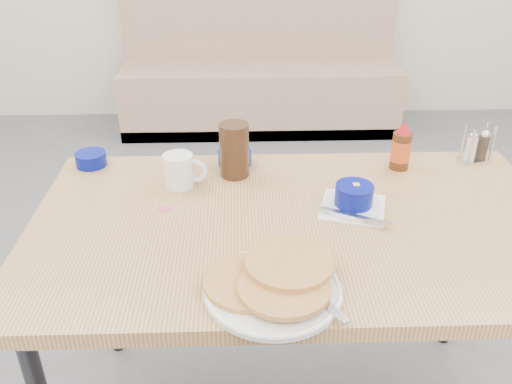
{
  "coord_description": "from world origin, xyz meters",
  "views": [
    {
      "loc": [
        -0.15,
        -0.94,
        1.52
      ],
      "look_at": [
        -0.11,
        0.3,
        0.82
      ],
      "focal_mm": 38.0,
      "sensor_mm": 36.0,
      "label": 1
    }
  ],
  "objects_px": {
    "amber_tumbler": "(234,150)",
    "syrup_bottle": "(401,148)",
    "pancake_plate": "(274,283)",
    "coffee_mug": "(180,170)",
    "condiment_caddy": "(477,148)",
    "grits_setting": "(354,198)",
    "booth_bench": "(260,77)",
    "dining_table": "(297,240)",
    "butter_bowl": "(235,158)",
    "creamer_bowl": "(91,159)"
  },
  "relations": [
    {
      "from": "amber_tumbler",
      "to": "syrup_bottle",
      "type": "bearing_deg",
      "value": 3.41
    },
    {
      "from": "pancake_plate",
      "to": "coffee_mug",
      "type": "relative_size",
      "value": 2.34
    },
    {
      "from": "pancake_plate",
      "to": "condiment_caddy",
      "type": "height_order",
      "value": "condiment_caddy"
    },
    {
      "from": "grits_setting",
      "to": "amber_tumbler",
      "type": "relative_size",
      "value": 1.34
    },
    {
      "from": "grits_setting",
      "to": "syrup_bottle",
      "type": "xyz_separation_m",
      "value": [
        0.19,
        0.24,
        0.04
      ]
    },
    {
      "from": "booth_bench",
      "to": "dining_table",
      "type": "height_order",
      "value": "booth_bench"
    },
    {
      "from": "condiment_caddy",
      "to": "butter_bowl",
      "type": "bearing_deg",
      "value": 164.15
    },
    {
      "from": "coffee_mug",
      "to": "creamer_bowl",
      "type": "relative_size",
      "value": 1.34
    },
    {
      "from": "butter_bowl",
      "to": "coffee_mug",
      "type": "bearing_deg",
      "value": -139.76
    },
    {
      "from": "pancake_plate",
      "to": "butter_bowl",
      "type": "relative_size",
      "value": 2.85
    },
    {
      "from": "pancake_plate",
      "to": "coffee_mug",
      "type": "distance_m",
      "value": 0.54
    },
    {
      "from": "coffee_mug",
      "to": "syrup_bottle",
      "type": "relative_size",
      "value": 0.82
    },
    {
      "from": "dining_table",
      "to": "condiment_caddy",
      "type": "distance_m",
      "value": 0.7
    },
    {
      "from": "butter_bowl",
      "to": "creamer_bowl",
      "type": "bearing_deg",
      "value": 178.72
    },
    {
      "from": "booth_bench",
      "to": "coffee_mug",
      "type": "xyz_separation_m",
      "value": [
        -0.32,
        -2.34,
        0.46
      ]
    },
    {
      "from": "pancake_plate",
      "to": "coffee_mug",
      "type": "bearing_deg",
      "value": 116.49
    },
    {
      "from": "butter_bowl",
      "to": "pancake_plate",
      "type": "bearing_deg",
      "value": -82.21
    },
    {
      "from": "booth_bench",
      "to": "syrup_bottle",
      "type": "xyz_separation_m",
      "value": [
        0.34,
        -2.24,
        0.48
      ]
    },
    {
      "from": "pancake_plate",
      "to": "butter_bowl",
      "type": "xyz_separation_m",
      "value": [
        -0.08,
        0.61,
        0.0
      ]
    },
    {
      "from": "pancake_plate",
      "to": "grits_setting",
      "type": "distance_m",
      "value": 0.41
    },
    {
      "from": "dining_table",
      "to": "butter_bowl",
      "type": "distance_m",
      "value": 0.38
    },
    {
      "from": "dining_table",
      "to": "grits_setting",
      "type": "bearing_deg",
      "value": 19.84
    },
    {
      "from": "dining_table",
      "to": "amber_tumbler",
      "type": "height_order",
      "value": "amber_tumbler"
    },
    {
      "from": "dining_table",
      "to": "butter_bowl",
      "type": "xyz_separation_m",
      "value": [
        -0.17,
        0.33,
        0.08
      ]
    },
    {
      "from": "booth_bench",
      "to": "butter_bowl",
      "type": "distance_m",
      "value": 2.25
    },
    {
      "from": "grits_setting",
      "to": "pancake_plate",
      "type": "bearing_deg",
      "value": -124.82
    },
    {
      "from": "dining_table",
      "to": "butter_bowl",
      "type": "height_order",
      "value": "butter_bowl"
    },
    {
      "from": "syrup_bottle",
      "to": "booth_bench",
      "type": "bearing_deg",
      "value": 98.66
    },
    {
      "from": "booth_bench",
      "to": "condiment_caddy",
      "type": "bearing_deg",
      "value": -74.74
    },
    {
      "from": "condiment_caddy",
      "to": "syrup_bottle",
      "type": "bearing_deg",
      "value": 174.15
    },
    {
      "from": "grits_setting",
      "to": "creamer_bowl",
      "type": "xyz_separation_m",
      "value": [
        -0.77,
        0.28,
        -0.01
      ]
    },
    {
      "from": "amber_tumbler",
      "to": "booth_bench",
      "type": "bearing_deg",
      "value": 85.83
    },
    {
      "from": "grits_setting",
      "to": "creamer_bowl",
      "type": "height_order",
      "value": "grits_setting"
    },
    {
      "from": "amber_tumbler",
      "to": "syrup_bottle",
      "type": "height_order",
      "value": "amber_tumbler"
    },
    {
      "from": "dining_table",
      "to": "syrup_bottle",
      "type": "xyz_separation_m",
      "value": [
        0.34,
        0.29,
        0.13
      ]
    },
    {
      "from": "pancake_plate",
      "to": "amber_tumbler",
      "type": "relative_size",
      "value": 1.81
    },
    {
      "from": "dining_table",
      "to": "grits_setting",
      "type": "distance_m",
      "value": 0.19
    },
    {
      "from": "booth_bench",
      "to": "pancake_plate",
      "type": "relative_size",
      "value": 6.4
    },
    {
      "from": "booth_bench",
      "to": "creamer_bowl",
      "type": "distance_m",
      "value": 2.32
    },
    {
      "from": "butter_bowl",
      "to": "syrup_bottle",
      "type": "bearing_deg",
      "value": -4.38
    },
    {
      "from": "coffee_mug",
      "to": "grits_setting",
      "type": "relative_size",
      "value": 0.58
    },
    {
      "from": "coffee_mug",
      "to": "grits_setting",
      "type": "distance_m",
      "value": 0.5
    },
    {
      "from": "pancake_plate",
      "to": "booth_bench",
      "type": "bearing_deg",
      "value": 88.34
    },
    {
      "from": "dining_table",
      "to": "butter_bowl",
      "type": "relative_size",
      "value": 13.46
    },
    {
      "from": "condiment_caddy",
      "to": "amber_tumbler",
      "type": "bearing_deg",
      "value": 169.31
    },
    {
      "from": "amber_tumbler",
      "to": "syrup_bottle",
      "type": "relative_size",
      "value": 1.06
    },
    {
      "from": "syrup_bottle",
      "to": "amber_tumbler",
      "type": "bearing_deg",
      "value": -176.59
    },
    {
      "from": "condiment_caddy",
      "to": "creamer_bowl",
      "type": "bearing_deg",
      "value": 163.4
    },
    {
      "from": "butter_bowl",
      "to": "condiment_caddy",
      "type": "height_order",
      "value": "condiment_caddy"
    },
    {
      "from": "syrup_bottle",
      "to": "grits_setting",
      "type": "bearing_deg",
      "value": -128.47
    }
  ]
}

